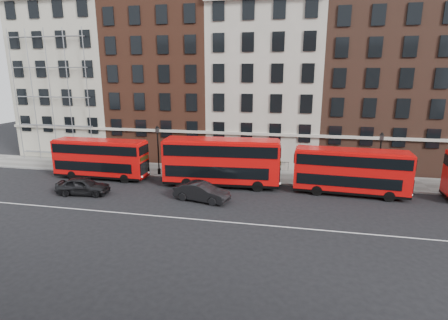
% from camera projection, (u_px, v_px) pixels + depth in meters
% --- Properties ---
extents(ground, '(120.00, 120.00, 0.00)m').
position_uv_depth(ground, '(242.00, 213.00, 27.87)').
color(ground, black).
rests_on(ground, ground).
extents(pavement, '(80.00, 5.00, 0.15)m').
position_uv_depth(pavement, '(257.00, 175.00, 37.83)').
color(pavement, gray).
rests_on(pavement, ground).
extents(kerb, '(80.00, 0.30, 0.16)m').
position_uv_depth(kerb, '(255.00, 182.00, 35.45)').
color(kerb, gray).
rests_on(kerb, ground).
extents(road_centre_line, '(70.00, 0.12, 0.01)m').
position_uv_depth(road_centre_line, '(238.00, 223.00, 25.97)').
color(road_centre_line, white).
rests_on(road_centre_line, ground).
extents(building_terrace, '(64.00, 11.95, 22.00)m').
position_uv_depth(building_terrace, '(264.00, 78.00, 42.43)').
color(building_terrace, beige).
rests_on(building_terrace, ground).
extents(bus_a, '(9.89, 2.45, 4.15)m').
position_uv_depth(bus_a, '(100.00, 158.00, 36.53)').
color(bus_a, red).
rests_on(bus_a, ground).
extents(bus_b, '(11.40, 3.50, 4.72)m').
position_uv_depth(bus_b, '(221.00, 161.00, 33.88)').
color(bus_b, red).
rests_on(bus_b, ground).
extents(bus_c, '(10.14, 2.97, 4.21)m').
position_uv_depth(bus_c, '(350.00, 171.00, 31.57)').
color(bus_c, red).
rests_on(bus_c, ground).
extents(car_rear, '(4.94, 2.44, 1.62)m').
position_uv_depth(car_rear, '(83.00, 186.00, 31.94)').
color(car_rear, black).
rests_on(car_rear, ground).
extents(car_front, '(5.14, 2.68, 1.61)m').
position_uv_depth(car_front, '(202.00, 192.00, 30.35)').
color(car_front, black).
rests_on(car_front, ground).
extents(lamp_post_left, '(0.44, 0.44, 5.33)m').
position_uv_depth(lamp_post_left, '(158.00, 148.00, 37.32)').
color(lamp_post_left, black).
rests_on(lamp_post_left, pavement).
extents(lamp_post_right, '(0.44, 0.44, 5.33)m').
position_uv_depth(lamp_post_right, '(379.00, 157.00, 33.21)').
color(lamp_post_right, black).
rests_on(lamp_post_right, pavement).
extents(iron_railings, '(6.60, 0.06, 1.00)m').
position_uv_depth(iron_railings, '(260.00, 165.00, 39.78)').
color(iron_railings, black).
rests_on(iron_railings, pavement).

